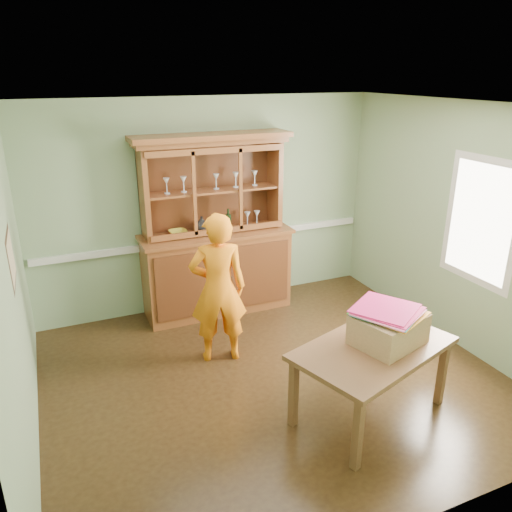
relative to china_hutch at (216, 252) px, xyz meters
name	(u,v)px	position (x,y,z in m)	size (l,w,h in m)	color
floor	(273,377)	(0.01, -1.74, -0.80)	(4.50, 4.50, 0.00)	#432D15
ceiling	(277,106)	(0.01, -1.74, 1.90)	(4.50, 4.50, 0.00)	white
wall_back	(208,205)	(0.01, 0.26, 0.55)	(4.50, 4.50, 0.00)	#85A27A
wall_left	(12,296)	(-2.24, -1.74, 0.55)	(4.00, 4.00, 0.00)	#85A27A
wall_right	(458,227)	(2.26, -1.74, 0.55)	(4.00, 4.00, 0.00)	#85A27A
wall_front	(418,363)	(0.01, -3.74, 0.55)	(4.50, 4.50, 0.00)	#85A27A
chair_rail	(210,239)	(0.01, 0.23, 0.10)	(4.41, 0.05, 0.08)	silver
framed_map	(12,258)	(-2.22, -1.44, 0.75)	(0.03, 0.60, 0.46)	#311E13
window_panel	(480,222)	(2.24, -2.04, 0.70)	(0.03, 0.96, 1.36)	silver
china_hutch	(216,252)	(0.00, 0.00, 0.00)	(1.94, 0.64, 2.28)	brown
dining_table	(373,354)	(0.57, -2.60, -0.17)	(1.62, 1.25, 0.71)	brown
cardboard_box	(388,329)	(0.72, -2.60, 0.05)	(0.59, 0.47, 0.27)	tan
kite_stack	(389,311)	(0.72, -2.57, 0.21)	(0.68, 0.68, 0.05)	orange
person	(218,289)	(-0.37, -1.15, 0.03)	(0.60, 0.40, 1.66)	orange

